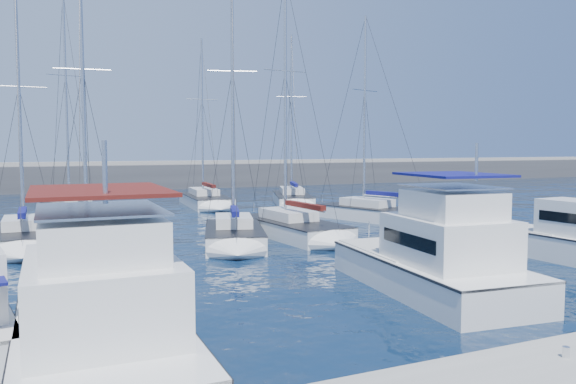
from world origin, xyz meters
name	(u,v)px	position (x,y,z in m)	size (l,w,h in m)	color
ground	(326,278)	(0.00, 0.00, 0.00)	(220.00, 220.00, 0.00)	black
breakwater	(128,181)	(0.00, 52.00, 1.05)	(160.00, 6.00, 4.45)	#424244
dock	(565,371)	(0.00, -11.00, 0.30)	(40.00, 2.20, 0.60)	gray
dock_cleat_centre	(566,352)	(0.00, -11.00, 0.72)	(0.16, 0.16, 0.25)	silver
motor_yacht_port_inner	(99,322)	(-9.15, -5.94, 1.13)	(3.83, 9.93, 4.69)	silver
motor_yacht_stbd_inner	(436,261)	(2.46, -3.64, 1.13)	(4.55, 9.13, 4.69)	silver
motor_yacht_stbd_outer	(566,239)	(11.71, -1.36, 0.94)	(2.77, 6.53, 3.20)	white
sailboat_mid_a	(24,238)	(-11.04, 12.40, 0.51)	(3.10, 7.35, 13.21)	silver
sailboat_mid_b	(86,242)	(-8.22, 9.50, 0.53)	(4.03, 7.47, 14.35)	white
sailboat_mid_c	(234,235)	(-0.92, 8.61, 0.54)	(4.80, 7.42, 14.68)	silver
sailboat_mid_d	(292,228)	(3.05, 9.91, 0.52)	(3.92, 8.70, 15.36)	silver
sailboat_mid_e	(372,213)	(11.33, 14.28, 0.52)	(5.53, 8.77, 14.71)	silver
sailboat_back_a	(73,210)	(-7.94, 24.99, 0.54)	(4.96, 9.76, 16.88)	silver
sailboat_back_b	(205,200)	(3.19, 28.56, 0.51)	(3.85, 9.45, 15.04)	white
sailboat_back_c	(292,199)	(10.74, 26.55, 0.53)	(5.78, 9.34, 15.63)	silver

